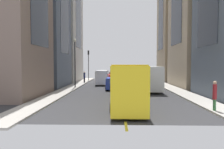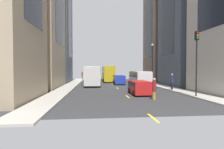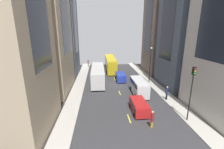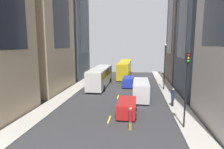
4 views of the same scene
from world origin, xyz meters
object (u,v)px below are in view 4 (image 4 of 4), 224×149
Objects in this scene: car_blue_1 at (128,81)px; streetcar_yellow at (125,68)px; car_red_0 at (127,106)px; city_bus_white at (100,75)px; pedestrian_walking_far at (130,118)px; traffic_light_near_corner at (187,77)px; pedestrian_crossing_near at (100,68)px; delivery_van_white at (141,88)px; pedestrian_crossing_mid at (173,97)px.

streetcar_yellow is at bearing 97.54° from car_blue_1.
city_bus_white is at bearing 112.52° from car_red_0.
streetcar_yellow is 3.28× the size of car_red_0.
streetcar_yellow reaches higher than city_bus_white.
traffic_light_near_corner reaches higher than pedestrian_walking_far.
car_blue_1 is at bearing 92.20° from car_red_0.
city_bus_white reaches higher than pedestrian_crossing_near.
car_blue_1 is at bearing 105.20° from delivery_van_white.
car_blue_1 is at bearing -25.58° from pedestrian_walking_far.
streetcar_yellow reaches higher than pedestrian_walking_far.
pedestrian_crossing_mid is at bearing 158.15° from pedestrian_crossing_near.
delivery_van_white reaches higher than pedestrian_walking_far.
pedestrian_crossing_near is at bearing 106.66° from car_red_0.
streetcar_yellow is 24.48m from car_red_0.
pedestrian_crossing_mid reaches higher than car_blue_1.
streetcar_yellow is 6.19× the size of pedestrian_crossing_near.
pedestrian_crossing_near is (-6.52, 3.89, -0.76)m from streetcar_yellow.
pedestrian_walking_far is at bearing 147.16° from pedestrian_crossing_mid.
streetcar_yellow is at bearing -171.32° from pedestrian_crossing_near.
car_blue_1 is (1.41, -10.65, -1.11)m from streetcar_yellow.
pedestrian_crossing_mid is (7.19, -21.22, -0.81)m from streetcar_yellow.
traffic_light_near_corner reaches higher than pedestrian_crossing_near.
pedestrian_walking_far reaches higher than car_blue_1.
streetcar_yellow is 3.41× the size of car_blue_1.
pedestrian_crossing_mid is (5.78, -10.57, 0.29)m from car_blue_1.
city_bus_white is 17.93m from pedestrian_walking_far.
traffic_light_near_corner is at bearing 153.36° from pedestrian_crossing_near.
car_red_0 is at bearing 146.18° from pedestrian_crossing_near.
car_red_0 is at bearing -85.46° from streetcar_yellow.
pedestrian_crossing_near is at bearing 30.74° from pedestrian_crossing_mid.
car_blue_1 is 17.36m from pedestrian_walking_far.
traffic_light_near_corner reaches higher than streetcar_yellow.
traffic_light_near_corner reaches higher than delivery_van_white.
streetcar_yellow is at bearing -24.04° from pedestrian_walking_far.
city_bus_white is 5.09m from car_blue_1.
city_bus_white is at bearing 48.88° from pedestrian_crossing_mid.
pedestrian_crossing_near is 28.61m from pedestrian_crossing_mid.
pedestrian_crossing_near is at bearing 113.84° from traffic_light_near_corner.
traffic_light_near_corner is (3.68, -8.80, 3.16)m from delivery_van_white.
pedestrian_walking_far is at bearing 145.27° from pedestrian_crossing_near.
delivery_van_white is 0.89× the size of traffic_light_near_corner.
city_bus_white is 2.72× the size of car_red_0.
streetcar_yellow is 6.35× the size of pedestrian_crossing_mid.
pedestrian_crossing_near is at bearing 101.16° from city_bus_white.
pedestrian_crossing_near is at bearing 118.61° from car_blue_1.
city_bus_white reaches higher than delivery_van_white.
delivery_van_white reaches higher than car_blue_1.
pedestrian_crossing_mid is (13.71, -25.11, -0.06)m from pedestrian_crossing_near.
car_red_0 is 1.89× the size of pedestrian_crossing_near.
city_bus_white is 0.83× the size of streetcar_yellow.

